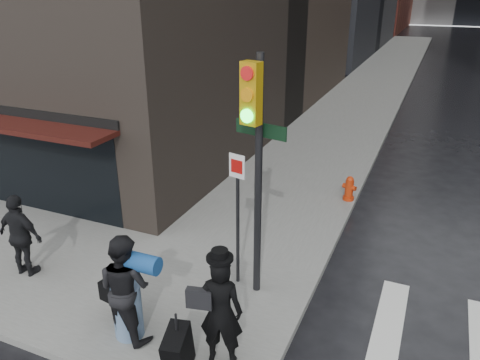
% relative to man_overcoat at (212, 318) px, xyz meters
% --- Properties ---
extents(ground, '(140.00, 140.00, 0.00)m').
position_rel_man_overcoat_xyz_m(ground, '(-1.03, 1.12, -1.03)').
color(ground, black).
rests_on(ground, ground).
extents(sidewalk_left, '(4.00, 50.00, 0.15)m').
position_rel_man_overcoat_xyz_m(sidewalk_left, '(-1.03, 28.12, -0.95)').
color(sidewalk_left, slate).
rests_on(sidewalk_left, ground).
extents(man_overcoat, '(1.08, 1.24, 2.10)m').
position_rel_man_overcoat_xyz_m(man_overcoat, '(0.00, 0.00, 0.00)').
color(man_overcoat, black).
rests_on(man_overcoat, ground).
extents(man_jeans, '(1.36, 0.90, 1.94)m').
position_rel_man_overcoat_xyz_m(man_jeans, '(-1.62, 0.04, 0.10)').
color(man_jeans, black).
rests_on(man_jeans, ground).
extents(man_greycoat, '(1.06, 0.46, 1.79)m').
position_rel_man_overcoat_xyz_m(man_greycoat, '(-4.68, 0.72, 0.02)').
color(man_greycoat, black).
rests_on(man_greycoat, ground).
extents(traffic_light, '(1.13, 0.62, 4.60)m').
position_rel_man_overcoat_xyz_m(traffic_light, '(-0.14, 2.01, 2.09)').
color(traffic_light, black).
rests_on(traffic_light, ground).
extents(fire_hydrant, '(0.41, 0.31, 0.71)m').
position_rel_man_overcoat_xyz_m(fire_hydrant, '(0.77, 7.00, -0.56)').
color(fire_hydrant, '#B32B0B').
rests_on(fire_hydrant, ground).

